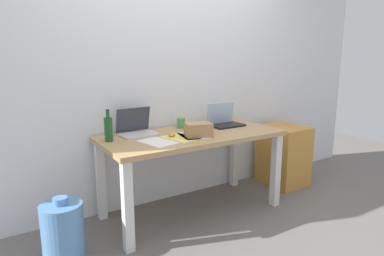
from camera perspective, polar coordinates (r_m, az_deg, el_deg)
ground_plane at (r=3.27m, az=0.00°, el=-13.64°), size 8.00×8.00×0.00m
back_wall at (r=3.31m, az=-4.01°, el=10.03°), size 5.20×0.08×2.60m
desk at (r=3.04m, az=0.00°, el=-2.81°), size 1.61×0.74×0.74m
laptop_left at (r=3.00m, az=-9.17°, el=-0.18°), size 0.32×0.25×0.23m
laptop_right at (r=3.36m, az=5.41°, el=1.21°), size 0.32×0.23×0.22m
beer_bottle at (r=2.81m, az=-13.74°, el=-0.11°), size 0.07×0.07×0.26m
computer_mouse at (r=2.92m, az=-3.38°, el=-1.08°), size 0.10×0.12×0.03m
cardboard_box at (r=2.90m, az=1.06°, el=-0.31°), size 0.26×0.21×0.12m
coffee_mug at (r=3.24m, az=-1.83°, el=0.85°), size 0.08×0.08×0.09m
paper_yellow_folder at (r=2.87m, az=-1.89°, el=-1.62°), size 0.27×0.34×0.00m
paper_sheet_front_left at (r=2.74m, az=-5.72°, el=-2.32°), size 0.27×0.34×0.00m
paper_sheet_center at (r=2.94m, az=0.15°, el=-1.26°), size 0.26×0.33×0.00m
water_cooler_jug at (r=2.67m, az=-20.71°, el=-15.73°), size 0.29×0.29×0.46m
filing_cabinet at (r=3.94m, az=14.96°, el=-4.40°), size 0.40×0.48×0.66m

